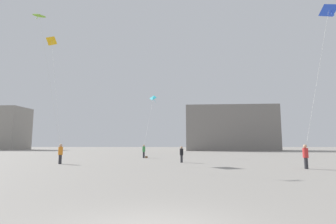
# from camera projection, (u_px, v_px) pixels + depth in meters

# --- Properties ---
(person_in_green) EXTENTS (0.38, 0.38, 1.77)m
(person_in_green) POSITION_uv_depth(u_px,v_px,m) (144.00, 151.00, 34.55)
(person_in_green) COLOR #2D2D33
(person_in_green) RESTS_ON ground_plane
(person_in_black) EXTENTS (0.35, 0.35, 1.63)m
(person_in_black) POSITION_uv_depth(u_px,v_px,m) (182.00, 154.00, 26.15)
(person_in_black) COLOR #2D2D33
(person_in_black) RESTS_ON ground_plane
(person_in_red) EXTENTS (0.40, 0.40, 1.82)m
(person_in_red) POSITION_uv_depth(u_px,v_px,m) (306.00, 155.00, 19.56)
(person_in_red) COLOR #2D2D33
(person_in_red) RESTS_ON ground_plane
(person_in_orange) EXTENTS (0.41, 0.41, 1.87)m
(person_in_orange) POSITION_uv_depth(u_px,v_px,m) (60.00, 153.00, 24.25)
(person_in_orange) COLOR #2D2D33
(person_in_orange) RESTS_ON ground_plane
(kite_cobalt_delta) EXTENTS (3.73, 1.68, 12.16)m
(kite_cobalt_delta) POSITION_uv_depth(u_px,v_px,m) (329.00, 13.00, 21.82)
(kite_cobalt_delta) COLOR blue
(kite_lime_diamond) EXTENTS (5.00, 3.17, 15.12)m
(kite_lime_diamond) POSITION_uv_depth(u_px,v_px,m) (39.00, 16.00, 28.39)
(kite_lime_diamond) COLOR #8CD12D
(kite_amber_delta) EXTENTS (6.39, 9.85, 14.88)m
(kite_amber_delta) POSITION_uv_depth(u_px,v_px,m) (51.00, 43.00, 34.82)
(kite_amber_delta) COLOR yellow
(kite_cyan_delta) EXTENTS (1.33, 5.44, 8.03)m
(kite_cyan_delta) POSITION_uv_depth(u_px,v_px,m) (153.00, 99.00, 40.34)
(kite_cyan_delta) COLOR #1EB2C6
(building_left_hall) EXTENTS (16.38, 10.87, 13.54)m
(building_left_hall) POSITION_uv_depth(u_px,v_px,m) (0.00, 128.00, 83.25)
(building_left_hall) COLOR gray
(building_left_hall) RESTS_ON ground_plane
(building_centre_hall) EXTENTS (25.68, 17.22, 12.41)m
(building_centre_hall) POSITION_uv_depth(u_px,v_px,m) (228.00, 129.00, 76.04)
(building_centre_hall) COLOR gray
(building_centre_hall) RESTS_ON ground_plane
(handbag_beside_flyer) EXTENTS (0.34, 0.29, 0.24)m
(handbag_beside_flyer) POSITION_uv_depth(u_px,v_px,m) (146.00, 157.00, 34.54)
(handbag_beside_flyer) COLOR brown
(handbag_beside_flyer) RESTS_ON ground_plane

